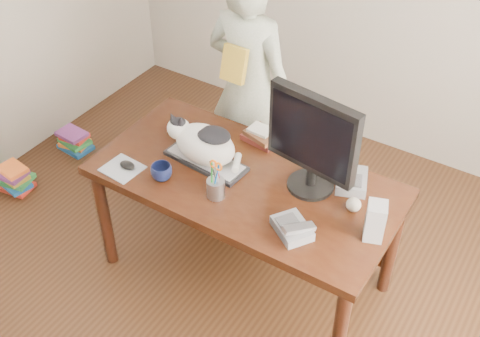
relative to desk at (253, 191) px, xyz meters
The scene contains 18 objects.
room 1.01m from the desk, 90.00° to the right, with size 4.50×4.50×4.50m.
desk is the anchor object (origin of this frame).
keyboard 0.31m from the desk, 161.57° to the right, with size 0.47×0.21×0.03m.
cat 0.39m from the desk, 162.34° to the right, with size 0.45×0.24×0.26m.
monitor 0.56m from the desk, ahead, with size 0.49×0.27×0.55m.
pen_cup 0.35m from the desk, 100.49° to the right, with size 0.10×0.10×0.23m.
mousepad 0.71m from the desk, 148.36° to the right, with size 0.21×0.19×0.00m.
mouse 0.69m from the desk, 148.93° to the right, with size 0.09×0.06×0.04m.
coffee_mug 0.51m from the desk, 139.19° to the right, with size 0.11×0.11×0.09m, color black.
phone 0.52m from the desk, 36.48° to the right, with size 0.24×0.22×0.09m.
speaker 0.77m from the desk, ahead, with size 0.12×0.12×0.20m.
baseball 0.60m from the desk, ahead, with size 0.07×0.07×0.07m.
book_stack 0.32m from the desk, 110.90° to the left, with size 0.22×0.18×0.07m.
calculator 0.54m from the desk, 18.91° to the left, with size 0.21×0.24×0.06m.
person 0.75m from the desk, 123.26° to the left, with size 0.59×0.38×1.61m, color silver.
held_book 0.74m from the desk, 132.33° to the left, with size 0.15×0.10×0.21m.
book_pile_a 1.85m from the desk, behind, with size 0.27×0.22×0.18m.
book_pile_b 1.82m from the desk, behind, with size 0.26×0.20×0.15m.
Camera 1 is at (1.24, -1.41, 2.78)m, focal length 45.00 mm.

